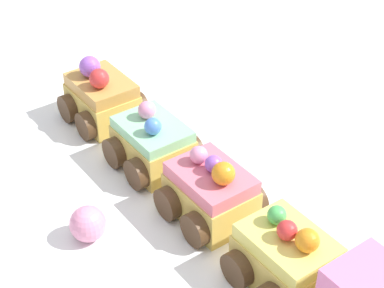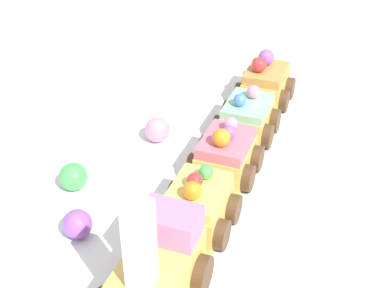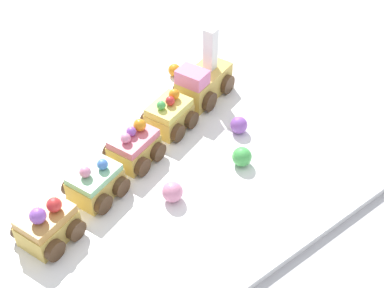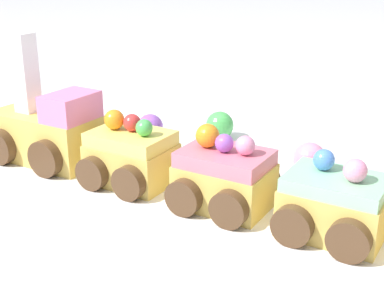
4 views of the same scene
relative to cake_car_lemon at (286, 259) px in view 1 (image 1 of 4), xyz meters
name	(u,v)px [view 1 (image 1 of 4)]	position (x,y,z in m)	size (l,w,h in m)	color
ground_plane	(179,275)	(-0.04, -0.07, -0.04)	(10.00, 10.00, 0.00)	#B2B2B7
display_board	(179,270)	(-0.04, -0.07, -0.03)	(0.78, 0.47, 0.01)	white
cake_car_lemon	(286,259)	(0.00, 0.00, 0.00)	(0.09, 0.09, 0.06)	#E0BC56
cake_car_strawberry	(211,194)	(-0.09, -0.03, 0.00)	(0.09, 0.09, 0.07)	#E0BC56
cake_car_mint	(153,145)	(-0.17, -0.06, 0.00)	(0.09, 0.09, 0.06)	#E0BC56
cake_car_caramel	(102,99)	(-0.26, -0.09, 0.00)	(0.09, 0.09, 0.07)	#E0BC56
gumball_pink	(88,224)	(-0.09, -0.13, -0.01)	(0.03, 0.03, 0.03)	pink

